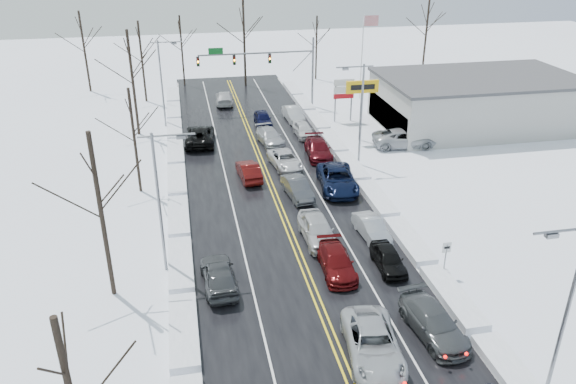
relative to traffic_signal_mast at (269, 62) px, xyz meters
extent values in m
plane|color=white|center=(-3.45, -27.99, -5.48)|extent=(160.00, 160.00, 0.00)
cube|color=black|center=(-3.45, -25.99, -5.47)|extent=(14.00, 84.00, 0.01)
cube|color=white|center=(-11.05, -25.99, -5.48)|extent=(1.50, 72.00, 0.50)
cube|color=white|center=(4.15, -25.99, -5.48)|extent=(1.50, 72.00, 0.50)
cylinder|color=slate|center=(5.05, 0.01, -1.48)|extent=(0.24, 0.24, 8.00)
cylinder|color=slate|center=(-1.45, 0.01, 1.02)|extent=(13.00, 0.18, 0.18)
cylinder|color=slate|center=(3.85, 0.01, -0.08)|extent=(2.33, 0.10, 2.33)
cube|color=#0C591E|center=(-5.95, 0.01, 1.42)|extent=(1.60, 0.08, 0.70)
cube|color=black|center=(0.05, 0.01, 0.37)|extent=(0.32, 0.25, 1.05)
sphere|color=#3F0705|center=(0.05, -0.15, 0.67)|extent=(0.20, 0.20, 0.20)
sphere|color=orange|center=(0.05, -0.15, 0.37)|extent=(0.22, 0.22, 0.22)
sphere|color=black|center=(0.05, -0.15, 0.07)|extent=(0.20, 0.20, 0.20)
cube|color=black|center=(-3.95, 0.01, 0.37)|extent=(0.32, 0.25, 1.05)
sphere|color=#3F0705|center=(-3.95, -0.15, 0.67)|extent=(0.20, 0.20, 0.20)
sphere|color=orange|center=(-3.95, -0.15, 0.37)|extent=(0.22, 0.22, 0.22)
sphere|color=black|center=(-3.95, -0.15, 0.07)|extent=(0.20, 0.20, 0.20)
cube|color=black|center=(-7.95, 0.01, 0.37)|extent=(0.32, 0.25, 1.05)
sphere|color=#3F0705|center=(-7.95, -0.15, 0.67)|extent=(0.20, 0.20, 0.20)
sphere|color=orange|center=(-7.95, -0.15, 0.37)|extent=(0.22, 0.22, 0.22)
sphere|color=black|center=(-7.95, -0.15, 0.07)|extent=(0.20, 0.20, 0.20)
cylinder|color=slate|center=(7.05, -11.99, -2.68)|extent=(0.20, 0.20, 5.60)
cube|color=#F4B70C|center=(7.05, -11.99, -0.08)|extent=(3.20, 0.30, 1.20)
cube|color=black|center=(7.05, -12.16, -0.08)|extent=(2.40, 0.04, 0.50)
cylinder|color=slate|center=(6.15, -5.99, -3.48)|extent=(0.16, 0.16, 4.00)
cylinder|color=slate|center=(7.95, -5.99, -3.48)|extent=(0.16, 0.16, 4.00)
cube|color=white|center=(7.05, -5.99, -1.18)|extent=(2.20, 0.22, 0.70)
cube|color=white|center=(7.05, -5.99, -1.98)|extent=(2.20, 0.22, 0.70)
cube|color=#B00D14|center=(7.05, -5.99, -2.68)|extent=(2.20, 0.22, 0.50)
cylinder|color=slate|center=(4.75, -35.99, -4.38)|extent=(0.08, 0.08, 2.20)
cube|color=white|center=(4.75, -35.99, -3.48)|extent=(0.55, 0.05, 0.70)
cube|color=black|center=(4.75, -36.03, -3.48)|extent=(0.35, 0.02, 0.15)
cylinder|color=silver|center=(11.55, 2.01, -0.48)|extent=(0.14, 0.14, 10.00)
cube|color=#A7A7A2|center=(20.55, -9.99, -2.98)|extent=(20.00, 12.00, 5.00)
cube|color=#262628|center=(10.60, -9.99, -3.88)|extent=(0.10, 11.00, 2.80)
cube|color=#3F3F42|center=(20.55, -9.99, -0.33)|extent=(20.40, 12.40, 0.30)
cylinder|color=slate|center=(5.05, -45.99, -0.98)|extent=(0.18, 0.18, 9.00)
cylinder|color=slate|center=(4.25, -45.99, 3.32)|extent=(3.20, 0.12, 0.12)
cube|color=slate|center=(3.45, -45.99, 3.17)|extent=(0.50, 0.25, 0.18)
cylinder|color=slate|center=(5.05, -17.99, -0.98)|extent=(0.18, 0.18, 9.00)
cylinder|color=slate|center=(4.25, -17.99, 3.32)|extent=(3.20, 0.12, 0.12)
cube|color=slate|center=(3.45, -17.99, 3.17)|extent=(0.50, 0.25, 0.18)
cylinder|color=slate|center=(-11.95, -31.99, -0.98)|extent=(0.18, 0.18, 9.00)
cylinder|color=slate|center=(-11.15, -31.99, 3.32)|extent=(3.20, 0.12, 0.12)
cube|color=slate|center=(-10.35, -31.99, 3.17)|extent=(0.50, 0.25, 0.18)
cylinder|color=slate|center=(-11.95, -3.99, -0.98)|extent=(0.18, 0.18, 9.00)
cylinder|color=slate|center=(-11.15, -3.99, 3.32)|extent=(3.20, 0.12, 0.12)
cube|color=slate|center=(-10.35, -3.99, 3.17)|extent=(0.50, 0.25, 0.18)
cylinder|color=#2D231C|center=(-14.95, -33.99, -0.48)|extent=(0.27, 0.27, 10.00)
cylinder|color=#2D231C|center=(-13.95, -19.99, -1.23)|extent=(0.23, 0.23, 8.50)
cylinder|color=#2D231C|center=(-14.65, -5.99, -0.23)|extent=(0.28, 0.28, 10.50)
cylinder|color=#2D231C|center=(-14.25, 6.01, -0.73)|extent=(0.25, 0.25, 9.50)
cylinder|color=#2D231C|center=(-21.45, 12.01, -0.48)|extent=(0.27, 0.27, 10.00)
cylinder|color=#2D231C|center=(-9.45, 13.01, -0.98)|extent=(0.24, 0.24, 9.00)
cylinder|color=#2D231C|center=(-1.45, 11.01, 0.02)|extent=(0.29, 0.29, 11.00)
cylinder|color=#2D231C|center=(8.55, 12.51, -1.23)|extent=(0.23, 0.23, 8.50)
cylinder|color=#2D231C|center=(24.55, 13.01, -0.23)|extent=(0.28, 0.28, 10.50)
imported|color=#B0B4B9|center=(-1.86, -41.95, -5.48)|extent=(3.27, 5.86, 1.55)
imported|color=#500A0C|center=(-1.58, -34.30, -5.48)|extent=(2.13, 4.80, 1.37)
imported|color=silver|center=(-1.83, -30.37, -5.48)|extent=(2.09, 5.00, 1.69)
imported|color=#414346|center=(-1.73, -23.43, -5.48)|extent=(2.05, 4.56, 1.45)
imported|color=silver|center=(-1.55, -17.36, -5.48)|extent=(2.82, 5.06, 1.34)
imported|color=#A8ABB0|center=(-1.89, -11.34, -5.48)|extent=(2.62, 5.09, 1.41)
imported|color=black|center=(-1.71, -5.69, -5.48)|extent=(1.79, 4.27, 1.45)
imported|color=#45494B|center=(1.80, -40.96, -5.48)|extent=(2.59, 5.28, 1.48)
imported|color=black|center=(1.71, -34.54, -5.48)|extent=(1.70, 3.97, 1.33)
imported|color=#A9ADB1|center=(1.94, -30.64, -5.48)|extent=(1.75, 4.22, 1.36)
imported|color=black|center=(1.77, -22.63, -5.48)|extent=(3.47, 6.37, 1.70)
imported|color=#45090F|center=(1.92, -15.55, -5.48)|extent=(2.55, 5.41, 1.52)
imported|color=silver|center=(1.79, -9.91, -5.48)|extent=(1.75, 4.13, 1.39)
imported|color=silver|center=(1.79, -4.78, -5.48)|extent=(1.83, 4.60, 1.49)
imported|color=#510C0A|center=(-5.05, -19.28, -5.48)|extent=(1.89, 4.51, 1.45)
imported|color=black|center=(-8.61, -9.94, -5.48)|extent=(3.25, 6.18, 1.66)
imported|color=silver|center=(-5.00, 3.09, -5.48)|extent=(2.48, 5.20, 1.46)
imported|color=#3E4043|center=(-8.84, -34.46, -5.48)|extent=(2.17, 4.87, 1.63)
imported|color=#AFB2B8|center=(10.72, -14.64, -5.48)|extent=(6.43, 3.56, 1.70)
imported|color=#510A0A|center=(13.41, -11.15, -5.48)|extent=(2.68, 5.47, 1.53)
imported|color=black|center=(11.69, -6.89, -5.48)|extent=(2.01, 4.36, 1.45)
camera|label=1|loc=(-10.20, -62.47, 14.05)|focal=35.00mm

